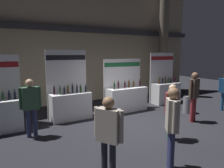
% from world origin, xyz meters
% --- Properties ---
extents(ground_plane, '(27.33, 27.33, 0.00)m').
position_xyz_m(ground_plane, '(0.00, 0.00, 0.00)').
color(ground_plane, black).
extents(hall_colonnade, '(13.66, 1.30, 6.51)m').
position_xyz_m(hall_colonnade, '(0.00, 4.22, 3.22)').
color(hall_colonnade, gray).
rests_on(hall_colonnade, ground_plane).
extents(exhibitor_booth_1, '(1.56, 0.66, 2.59)m').
position_xyz_m(exhibitor_booth_1, '(-1.70, 1.84, 0.63)').
color(exhibitor_booth_1, white).
rests_on(exhibitor_booth_1, ground_plane).
extents(exhibitor_booth_2, '(1.87, 0.66, 2.21)m').
position_xyz_m(exhibitor_booth_2, '(0.76, 1.73, 0.59)').
color(exhibitor_booth_2, white).
rests_on(exhibitor_booth_2, ground_plane).
extents(exhibitor_booth_3, '(1.51, 0.66, 2.48)m').
position_xyz_m(exhibitor_booth_3, '(3.23, 1.91, 0.62)').
color(exhibitor_booth_3, white).
rests_on(exhibitor_booth_3, ground_plane).
extents(trash_bin, '(0.37, 0.37, 0.71)m').
position_xyz_m(trash_bin, '(2.76, 0.13, 0.35)').
color(trash_bin, slate).
rests_on(trash_bin, ground_plane).
extents(visitor_0, '(0.39, 0.44, 1.78)m').
position_xyz_m(visitor_0, '(-1.00, -2.54, 1.06)').
color(visitor_0, navy).
rests_on(visitor_0, ground_plane).
extents(visitor_1, '(0.53, 0.28, 1.61)m').
position_xyz_m(visitor_1, '(0.16, -1.43, 0.95)').
color(visitor_1, '#33563D').
rests_on(visitor_1, ground_plane).
extents(visitor_2, '(0.41, 0.55, 1.68)m').
position_xyz_m(visitor_2, '(-2.35, -2.23, 1.00)').
color(visitor_2, '#23232D').
rests_on(visitor_2, ground_plane).
extents(visitor_3, '(0.62, 0.25, 1.73)m').
position_xyz_m(visitor_3, '(-3.25, 0.80, 1.05)').
color(visitor_3, navy).
rests_on(visitor_3, ground_plane).
extents(visitor_4, '(0.51, 0.26, 1.80)m').
position_xyz_m(visitor_4, '(2.03, -0.70, 1.07)').
color(visitor_4, maroon).
rests_on(visitor_4, ground_plane).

